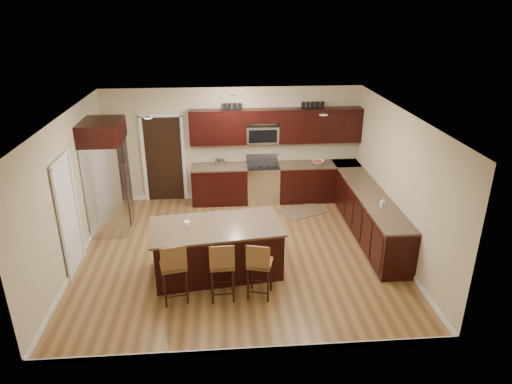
{
  "coord_description": "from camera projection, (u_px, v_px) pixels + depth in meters",
  "views": [
    {
      "loc": [
        -0.28,
        -7.68,
        4.49
      ],
      "look_at": [
        0.36,
        0.4,
        1.09
      ],
      "focal_mm": 32.0,
      "sensor_mm": 36.0,
      "label": 1
    }
  ],
  "objects": [
    {
      "name": "wall_left",
      "position": [
        69.0,
        193.0,
        8.07
      ],
      "size": [
        0.0,
        5.5,
        5.5
      ],
      "primitive_type": "plane",
      "rotation": [
        1.57,
        0.0,
        1.57
      ],
      "color": "#C8B890",
      "rests_on": "floor"
    },
    {
      "name": "soap_bottle",
      "position": [
        383.0,
        203.0,
        8.53
      ],
      "size": [
        0.09,
        0.09,
        0.18
      ],
      "primitive_type": "imported",
      "rotation": [
        0.0,
        0.0,
        0.05
      ],
      "color": "#B2B2B2",
      "rests_on": "base_cabinets"
    },
    {
      "name": "base_cabinets",
      "position": [
        322.0,
        198.0,
        10.1
      ],
      "size": [
        4.02,
        3.96,
        0.92
      ],
      "color": "black",
      "rests_on": "floor"
    },
    {
      "name": "letter_decor",
      "position": [
        272.0,
        106.0,
        10.37
      ],
      "size": [
        2.2,
        0.03,
        0.15
      ],
      "primitive_type": null,
      "color": "black",
      "rests_on": "upper_cabinets"
    },
    {
      "name": "fruit_bowl",
      "position": [
        318.0,
        162.0,
        10.84
      ],
      "size": [
        0.37,
        0.37,
        0.07
      ],
      "primitive_type": "imported",
      "rotation": [
        0.0,
        0.0,
        -0.29
      ],
      "color": "silver",
      "rests_on": "base_cabinets"
    },
    {
      "name": "stool_left",
      "position": [
        174.0,
        266.0,
        7.13
      ],
      "size": [
        0.48,
        0.48,
        1.06
      ],
      "rotation": [
        0.0,
        0.0,
        0.22
      ],
      "color": "brown",
      "rests_on": "floor"
    },
    {
      "name": "canister_tall",
      "position": [
        218.0,
        162.0,
        10.65
      ],
      "size": [
        0.12,
        0.12,
        0.19
      ],
      "primitive_type": "cylinder",
      "color": "silver",
      "rests_on": "base_cabinets"
    },
    {
      "name": "range",
      "position": [
        263.0,
        183.0,
        10.93
      ],
      "size": [
        0.76,
        0.64,
        1.11
      ],
      "color": "silver",
      "rests_on": "floor"
    },
    {
      "name": "island",
      "position": [
        217.0,
        250.0,
        8.05
      ],
      "size": [
        2.39,
        1.46,
        0.92
      ],
      "rotation": [
        0.0,
        0.0,
        0.13
      ],
      "color": "black",
      "rests_on": "floor"
    },
    {
      "name": "microwave",
      "position": [
        262.0,
        134.0,
        10.63
      ],
      "size": [
        0.76,
        0.31,
        0.4
      ],
      "primitive_type": "cube",
      "color": "silver",
      "rests_on": "upper_cabinets"
    },
    {
      "name": "stool_mid",
      "position": [
        222.0,
        265.0,
        7.19
      ],
      "size": [
        0.41,
        0.41,
        1.05
      ],
      "rotation": [
        0.0,
        0.0,
        0.04
      ],
      "color": "brown",
      "rests_on": "floor"
    },
    {
      "name": "floor_mat",
      "position": [
        303.0,
        211.0,
        10.53
      ],
      "size": [
        1.14,
        0.97,
        0.01
      ],
      "primitive_type": "cube",
      "rotation": [
        0.0,
        0.0,
        0.41
      ],
      "color": "brown",
      "rests_on": "floor"
    },
    {
      "name": "wall_right",
      "position": [
        399.0,
        183.0,
        8.51
      ],
      "size": [
        0.0,
        5.5,
        5.5
      ],
      "primitive_type": "plane",
      "rotation": [
        1.57,
        0.0,
        -1.57
      ],
      "color": "#C8B890",
      "rests_on": "floor"
    },
    {
      "name": "doorway",
      "position": [
        164.0,
        159.0,
        10.81
      ],
      "size": [
        0.85,
        0.03,
        2.06
      ],
      "primitive_type": "cube",
      "color": "black",
      "rests_on": "floor"
    },
    {
      "name": "upper_cabinets",
      "position": [
        278.0,
        125.0,
        10.55
      ],
      "size": [
        4.0,
        0.33,
        0.8
      ],
      "color": "black",
      "rests_on": "wall_back"
    },
    {
      "name": "floor",
      "position": [
        239.0,
        253.0,
        8.81
      ],
      "size": [
        6.0,
        6.0,
        0.0
      ],
      "primitive_type": "plane",
      "color": "brown",
      "rests_on": "ground"
    },
    {
      "name": "canister_short",
      "position": [
        222.0,
        162.0,
        10.66
      ],
      "size": [
        0.11,
        0.11,
        0.18
      ],
      "primitive_type": "cylinder",
      "color": "silver",
      "rests_on": "base_cabinets"
    },
    {
      "name": "wall_back",
      "position": [
        233.0,
        144.0,
        10.82
      ],
      "size": [
        6.0,
        0.0,
        6.0
      ],
      "primitive_type": "plane",
      "rotation": [
        1.57,
        0.0,
        0.0
      ],
      "color": "#C8B890",
      "rests_on": "floor"
    },
    {
      "name": "ceiling",
      "position": [
        237.0,
        115.0,
        7.77
      ],
      "size": [
        6.0,
        6.0,
        0.0
      ],
      "primitive_type": "plane",
      "rotation": [
        3.14,
        0.0,
        0.0
      ],
      "color": "silver",
      "rests_on": "wall_back"
    },
    {
      "name": "refrigerator",
      "position": [
        107.0,
        176.0,
        9.28
      ],
      "size": [
        0.79,
        1.02,
        2.35
      ],
      "color": "silver",
      "rests_on": "floor"
    },
    {
      "name": "pantry_door",
      "position": [
        68.0,
        217.0,
        7.93
      ],
      "size": [
        0.03,
        0.8,
        2.04
      ],
      "primitive_type": "cube",
      "color": "white",
      "rests_on": "floor"
    },
    {
      "name": "stool_right",
      "position": [
        259.0,
        264.0,
        7.25
      ],
      "size": [
        0.46,
        0.46,
        1.01
      ],
      "rotation": [
        0.0,
        0.0,
        -0.26
      ],
      "color": "brown",
      "rests_on": "floor"
    },
    {
      "name": "island_jar",
      "position": [
        187.0,
        224.0,
        7.8
      ],
      "size": [
        0.1,
        0.1,
        0.1
      ],
      "primitive_type": "cylinder",
      "color": "white",
      "rests_on": "island"
    }
  ]
}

